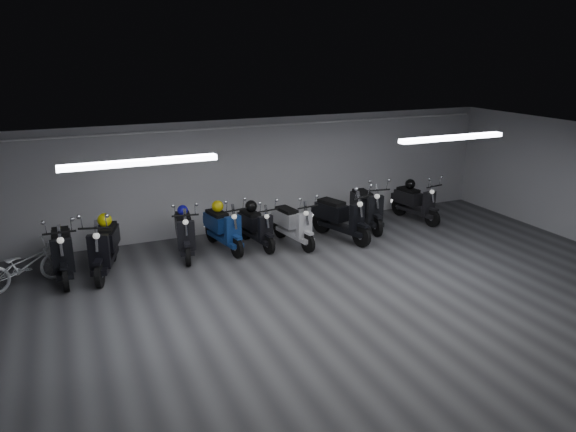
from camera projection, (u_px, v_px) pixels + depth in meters
name	position (u px, v px, depth m)	size (l,w,h in m)	color
floor	(338.00, 314.00, 9.27)	(14.00, 10.00, 0.01)	#3A3A3D
ceiling	(343.00, 155.00, 8.42)	(14.00, 10.00, 0.01)	gray
back_wall	(243.00, 176.00, 13.23)	(14.00, 0.01, 2.80)	#ADADB0
fluor_strip_left	(140.00, 162.00, 8.18)	(2.40, 0.18, 0.08)	white
fluor_strip_right	(452.00, 138.00, 10.45)	(2.40, 0.18, 0.08)	white
conduit	(243.00, 127.00, 12.78)	(0.05, 0.05, 13.60)	white
scooter_0	(62.00, 244.00, 10.49)	(0.65, 1.95, 1.45)	black
scooter_1	(104.00, 239.00, 10.72)	(0.66, 1.99, 1.48)	black
scooter_3	(184.00, 226.00, 11.69)	(0.62, 1.86, 1.38)	black
scooter_4	(223.00, 221.00, 12.03)	(0.61, 1.82, 1.36)	navy
scooter_5	(256.00, 221.00, 12.25)	(0.56, 1.69, 1.26)	black
scooter_6	(293.00, 218.00, 12.34)	(0.59, 1.78, 1.32)	silver
scooter_7	(341.00, 210.00, 12.66)	(0.66, 1.98, 1.47)	black
scooter_8	(367.00, 201.00, 13.48)	(0.65, 1.95, 1.45)	black
scooter_9	(416.00, 197.00, 14.09)	(0.60, 1.80, 1.34)	black
bicycle	(24.00, 261.00, 10.18)	(0.58, 1.65, 1.07)	white
helmet_0	(183.00, 210.00, 11.85)	(0.24, 0.24, 0.24)	#110E9B
helmet_1	(251.00, 206.00, 12.35)	(0.28, 0.28, 0.28)	black
helmet_2	(410.00, 184.00, 14.20)	(0.27, 0.27, 0.27)	black
helmet_3	(105.00, 220.00, 10.89)	(0.29, 0.29, 0.29)	#CFC60C
helmet_4	(218.00, 206.00, 12.14)	(0.27, 0.27, 0.27)	yellow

